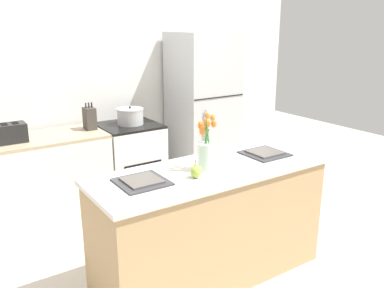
# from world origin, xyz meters

# --- Properties ---
(ground_plane) EXTENTS (10.00, 10.00, 0.00)m
(ground_plane) POSITION_xyz_m (0.00, 0.00, 0.00)
(ground_plane) COLOR beige
(back_wall) EXTENTS (5.20, 0.08, 2.70)m
(back_wall) POSITION_xyz_m (0.00, 2.00, 1.35)
(back_wall) COLOR silver
(back_wall) RESTS_ON ground_plane
(kitchen_island) EXTENTS (1.80, 0.66, 0.89)m
(kitchen_island) POSITION_xyz_m (0.00, 0.00, 0.45)
(kitchen_island) COLOR tan
(kitchen_island) RESTS_ON ground_plane
(back_counter) EXTENTS (1.68, 0.60, 0.88)m
(back_counter) POSITION_xyz_m (-1.06, 1.60, 0.44)
(back_counter) COLOR silver
(back_counter) RESTS_ON ground_plane
(stove_range) EXTENTS (0.60, 0.61, 0.88)m
(stove_range) POSITION_xyz_m (0.10, 1.60, 0.44)
(stove_range) COLOR silver
(stove_range) RESTS_ON ground_plane
(refrigerator) EXTENTS (0.68, 0.67, 1.82)m
(refrigerator) POSITION_xyz_m (1.05, 1.60, 0.91)
(refrigerator) COLOR #B7BABC
(refrigerator) RESTS_ON ground_plane
(flower_vase) EXTENTS (0.13, 0.13, 0.43)m
(flower_vase) POSITION_xyz_m (-0.05, -0.01, 1.04)
(flower_vase) COLOR silver
(flower_vase) RESTS_ON kitchen_island
(pear_figurine) EXTENTS (0.08, 0.08, 0.13)m
(pear_figurine) POSITION_xyz_m (-0.20, -0.10, 0.94)
(pear_figurine) COLOR #9EBC47
(pear_figurine) RESTS_ON kitchen_island
(plate_setting_left) EXTENTS (0.32, 0.32, 0.02)m
(plate_setting_left) POSITION_xyz_m (-0.55, 0.02, 0.90)
(plate_setting_left) COLOR #333338
(plate_setting_left) RESTS_ON kitchen_island
(plate_setting_right) EXTENTS (0.32, 0.32, 0.02)m
(plate_setting_right) POSITION_xyz_m (0.55, 0.02, 0.90)
(plate_setting_right) COLOR #333338
(plate_setting_right) RESTS_ON kitchen_island
(toaster) EXTENTS (0.28, 0.18, 0.17)m
(toaster) POSITION_xyz_m (-1.06, 1.56, 0.97)
(toaster) COLOR black
(toaster) RESTS_ON back_counter
(cooking_pot) EXTENTS (0.28, 0.28, 0.19)m
(cooking_pot) POSITION_xyz_m (0.12, 1.60, 0.97)
(cooking_pot) COLOR #B2B5B7
(cooking_pot) RESTS_ON stove_range
(knife_block) EXTENTS (0.10, 0.14, 0.27)m
(knife_block) POSITION_xyz_m (-0.31, 1.62, 0.99)
(knife_block) COLOR #3D3833
(knife_block) RESTS_ON back_counter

